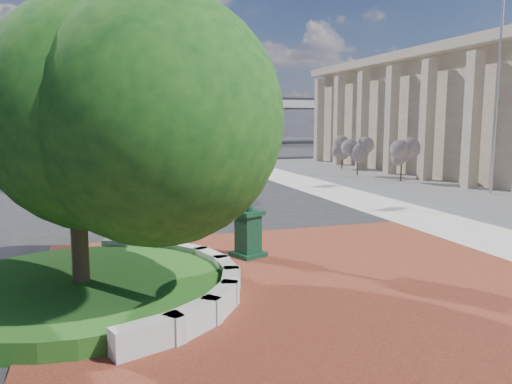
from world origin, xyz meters
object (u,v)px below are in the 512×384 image
(post_clock, at_px, (248,166))
(flagpole_b, at_px, (498,80))
(street_lamp_near, at_px, (212,93))
(street_lamp_far, at_px, (96,103))
(parked_car, at_px, (165,150))

(post_clock, height_order, flagpole_b, flagpole_b)
(flagpole_b, bearing_deg, street_lamp_near, 119.52)
(street_lamp_far, bearing_deg, parked_car, -29.87)
(parked_car, relative_size, street_lamp_near, 0.46)
(street_lamp_far, bearing_deg, post_clock, -85.13)
(parked_car, bearing_deg, street_lamp_near, -73.00)
(post_clock, height_order, street_lamp_near, street_lamp_near)
(post_clock, bearing_deg, street_lamp_far, 94.87)
(parked_car, distance_m, street_lamp_near, 13.67)
(post_clock, xyz_separation_m, street_lamp_far, (-3.63, 42.61, 3.04))
(flagpole_b, height_order, street_lamp_far, flagpole_b)
(street_lamp_near, distance_m, street_lamp_far, 18.40)
(flagpole_b, relative_size, street_lamp_far, 1.19)
(parked_car, xyz_separation_m, flagpole_b, (12.74, -31.13, 5.06))
(post_clock, xyz_separation_m, parked_car, (2.89, 38.86, -1.80))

